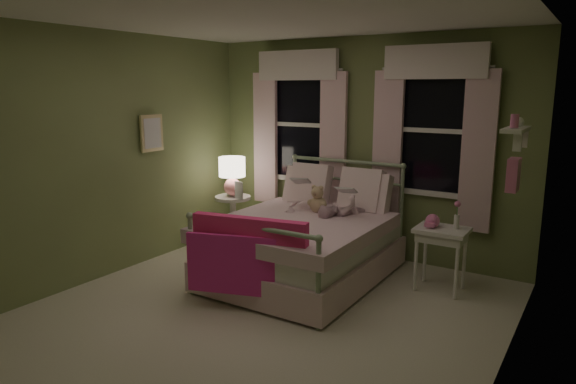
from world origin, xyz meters
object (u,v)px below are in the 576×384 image
Objects in this scene: child_right at (348,185)px; table_lamp at (232,173)px; teddy_bear at (318,201)px; nightstand_right at (442,238)px; bed at (305,243)px; nightstand_left at (233,214)px; child_left at (303,182)px.

table_lamp is (-1.65, 0.07, -0.02)m from child_right.
nightstand_right is at bearing 6.05° from teddy_bear.
table_lamp is at bearing 160.15° from bed.
teddy_bear is at bearing -9.59° from nightstand_left.
child_right reaches higher than teddy_bear.
table_lamp is at bearing -45.00° from nightstand_left.
child_right is 1.65m from table_lamp.
nightstand_right is (2.70, -0.09, -0.40)m from table_lamp.
child_right is 0.37m from teddy_bear.
child_left is 1.53× the size of table_lamp.
child_left is at bearing -3.83° from nightstand_left.
nightstand_right is at bearing -1.92° from nightstand_left.
table_lamp is 2.73m from nightstand_right.
bed reaches higher than table_lamp.
child_left reaches higher than nightstand_left.
bed is at bearing -163.09° from nightstand_right.
child_left is 1.18× the size of nightstand_right.
table_lamp is at bearing 18.78° from child_right.
nightstand_right is (1.33, 0.14, -0.24)m from teddy_bear.
bed is 2.54× the size of child_right.
nightstand_left is 2.70m from nightstand_right.
child_right is at bearing 56.40° from bed.
nightstand_right is (2.70, -0.09, 0.13)m from nightstand_left.
child_right is (0.56, 0.00, 0.02)m from child_left.
table_lamp reaches higher than nightstand_right.
table_lamp reaches higher than teddy_bear.
nightstand_right is at bearing 177.88° from child_left.
child_right is at bearing 29.50° from teddy_bear.
child_right reaches higher than child_left.
nightstand_left is (-1.37, 0.49, 0.03)m from bed.
bed is 2.69× the size of child_left.
child_left is at bearing -3.83° from table_lamp.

